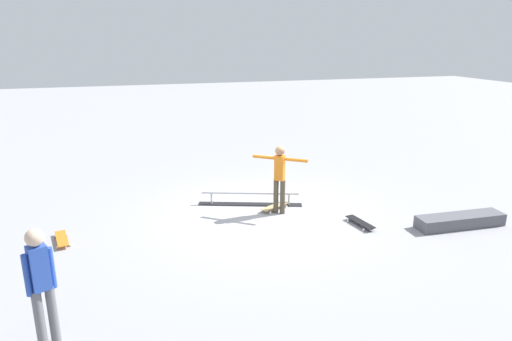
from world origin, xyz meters
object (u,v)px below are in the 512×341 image
(loose_skateboard_black, at_px, (360,222))
(skate_ledge, at_px, (460,221))
(bystander_blue_shirt, at_px, (41,282))
(skateboard_main, at_px, (275,206))
(grind_rail, at_px, (250,199))
(skater_main, at_px, (280,175))
(loose_skateboard_orange, at_px, (62,239))

(loose_skateboard_black, bearing_deg, skate_ledge, 63.06)
(skate_ledge, height_order, bystander_blue_shirt, bystander_blue_shirt)
(skate_ledge, relative_size, skateboard_main, 2.43)
(grind_rail, height_order, skate_ledge, grind_rail)
(skate_ledge, xyz_separation_m, bystander_blue_shirt, (7.89, 1.68, 0.81))
(grind_rail, distance_m, skateboard_main, 0.67)
(skate_ledge, bearing_deg, skater_main, -28.17)
(skate_ledge, relative_size, loose_skateboard_orange, 2.37)
(skateboard_main, xyz_separation_m, bystander_blue_shirt, (4.43, 3.76, 0.86))
(skate_ledge, height_order, skateboard_main, skate_ledge)
(bystander_blue_shirt, bearing_deg, skate_ledge, 167.70)
(skater_main, height_order, loose_skateboard_orange, skater_main)
(bystander_blue_shirt, xyz_separation_m, loose_skateboard_black, (-5.88, -2.34, -0.86))
(bystander_blue_shirt, bearing_deg, grind_rail, -157.40)
(grind_rail, bearing_deg, skateboard_main, 154.06)
(skateboard_main, bearing_deg, loose_skateboard_black, 107.79)
(loose_skateboard_black, distance_m, loose_skateboard_orange, 6.13)
(skateboard_main, height_order, loose_skateboard_orange, same)
(skateboard_main, relative_size, loose_skateboard_orange, 0.97)
(skater_main, height_order, bystander_blue_shirt, bystander_blue_shirt)
(grind_rail, height_order, skateboard_main, grind_rail)
(grind_rail, relative_size, skateboard_main, 3.04)
(skate_ledge, relative_size, loose_skateboard_black, 2.37)
(skate_ledge, xyz_separation_m, loose_skateboard_orange, (8.07, -1.62, -0.06))
(skateboard_main, bearing_deg, skate_ledge, 121.19)
(skater_main, bearing_deg, grind_rail, -18.38)
(grind_rail, distance_m, loose_skateboard_orange, 4.24)
(grind_rail, height_order, loose_skateboard_black, grind_rail)
(grind_rail, bearing_deg, bystander_blue_shirt, 66.06)
(grind_rail, xyz_separation_m, skate_ledge, (-3.93, 2.55, -0.00))
(skater_main, distance_m, loose_skateboard_black, 2.04)
(bystander_blue_shirt, height_order, loose_skateboard_orange, bystander_blue_shirt)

